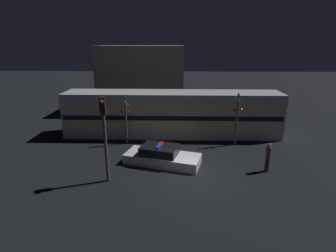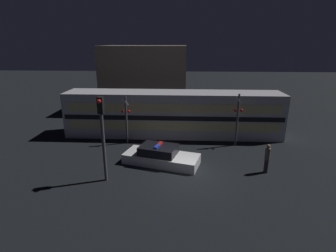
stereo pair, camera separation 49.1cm
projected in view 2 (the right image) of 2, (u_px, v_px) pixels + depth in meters
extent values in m
plane|color=black|center=(188.00, 176.00, 15.62)|extent=(120.00, 120.00, 0.00)
cube|color=silver|center=(173.00, 114.00, 22.20)|extent=(17.93, 2.85, 3.72)
cube|color=black|center=(172.00, 118.00, 20.83)|extent=(17.58, 0.03, 0.37)
cube|color=beige|center=(172.00, 126.00, 21.04)|extent=(17.04, 0.02, 0.74)
cube|color=beige|center=(173.00, 108.00, 20.58)|extent=(17.04, 0.02, 0.74)
cube|color=silver|center=(161.00, 159.00, 17.24)|extent=(5.22, 3.12, 0.64)
cube|color=black|center=(158.00, 150.00, 17.12)|extent=(2.71, 2.23, 0.56)
cube|color=blue|center=(157.00, 147.00, 16.76)|extent=(0.34, 0.60, 0.12)
cube|color=red|center=(160.00, 144.00, 17.27)|extent=(0.34, 0.60, 0.12)
cylinder|color=#2D2833|center=(266.00, 166.00, 15.97)|extent=(0.26, 0.26, 0.88)
cylinder|color=#595147|center=(268.00, 154.00, 15.72)|extent=(0.31, 0.31, 0.73)
sphere|color=#8C664C|center=(269.00, 146.00, 15.58)|extent=(0.24, 0.24, 0.24)
cylinder|color=#4C4C51|center=(237.00, 120.00, 19.77)|extent=(0.15, 0.15, 4.04)
sphere|color=red|center=(235.00, 110.00, 19.41)|extent=(0.22, 0.22, 0.22)
sphere|color=red|center=(242.00, 110.00, 19.38)|extent=(0.22, 0.22, 0.22)
cube|color=white|center=(239.00, 101.00, 19.22)|extent=(0.58, 0.03, 0.58)
cylinder|color=#4C4C51|center=(126.00, 120.00, 20.27)|extent=(0.15, 0.15, 3.77)
sphere|color=red|center=(122.00, 111.00, 19.92)|extent=(0.22, 0.22, 0.22)
sphere|color=red|center=(129.00, 111.00, 19.90)|extent=(0.22, 0.22, 0.22)
cube|color=white|center=(125.00, 102.00, 19.75)|extent=(0.58, 0.03, 0.58)
cylinder|color=#4C4C51|center=(104.00, 148.00, 14.60)|extent=(0.18, 0.18, 4.00)
cube|color=black|center=(100.00, 105.00, 13.86)|extent=(0.30, 0.30, 0.90)
sphere|color=red|center=(99.00, 101.00, 13.60)|extent=(0.23, 0.23, 0.23)
cube|color=#726656|center=(145.00, 78.00, 31.10)|extent=(9.54, 6.79, 7.31)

